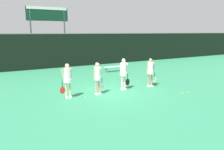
{
  "coord_description": "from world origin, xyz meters",
  "views": [
    {
      "loc": [
        -5.68,
        -10.24,
        3.29
      ],
      "look_at": [
        0.03,
        -0.0,
        0.96
      ],
      "focal_mm": 35.0,
      "sensor_mm": 36.0,
      "label": 1
    }
  ],
  "objects_px": {
    "tennis_ball_2": "(182,93)",
    "tennis_ball_4": "(138,82)",
    "player_3": "(151,70)",
    "player_2": "(124,71)",
    "tennis_ball_0": "(188,93)",
    "tennis_ball_1": "(86,97)",
    "player_1": "(98,76)",
    "tennis_ball_3": "(89,90)",
    "bench_courtside": "(115,67)",
    "player_0": "(68,78)",
    "scoreboard": "(48,20)"
  },
  "relations": [
    {
      "from": "bench_courtside",
      "to": "tennis_ball_1",
      "type": "height_order",
      "value": "bench_courtside"
    },
    {
      "from": "player_1",
      "to": "tennis_ball_0",
      "type": "height_order",
      "value": "player_1"
    },
    {
      "from": "player_3",
      "to": "tennis_ball_1",
      "type": "relative_size",
      "value": 26.36
    },
    {
      "from": "player_1",
      "to": "player_3",
      "type": "xyz_separation_m",
      "value": [
        3.53,
        0.0,
        0.0
      ]
    },
    {
      "from": "player_2",
      "to": "tennis_ball_0",
      "type": "distance_m",
      "value": 3.71
    },
    {
      "from": "player_2",
      "to": "tennis_ball_2",
      "type": "bearing_deg",
      "value": -48.78
    },
    {
      "from": "tennis_ball_0",
      "to": "tennis_ball_1",
      "type": "distance_m",
      "value": 5.55
    },
    {
      "from": "player_2",
      "to": "tennis_ball_3",
      "type": "xyz_separation_m",
      "value": [
        -1.78,
        0.88,
        -1.04
      ]
    },
    {
      "from": "player_1",
      "to": "tennis_ball_2",
      "type": "height_order",
      "value": "player_1"
    },
    {
      "from": "tennis_ball_1",
      "to": "tennis_ball_3",
      "type": "height_order",
      "value": "same"
    },
    {
      "from": "player_0",
      "to": "tennis_ball_2",
      "type": "distance_m",
      "value": 6.11
    },
    {
      "from": "player_1",
      "to": "player_3",
      "type": "relative_size",
      "value": 1.0
    },
    {
      "from": "player_0",
      "to": "tennis_ball_0",
      "type": "bearing_deg",
      "value": -22.33
    },
    {
      "from": "scoreboard",
      "to": "tennis_ball_0",
      "type": "bearing_deg",
      "value": -73.7
    },
    {
      "from": "player_2",
      "to": "tennis_ball_0",
      "type": "height_order",
      "value": "player_2"
    },
    {
      "from": "tennis_ball_3",
      "to": "tennis_ball_4",
      "type": "xyz_separation_m",
      "value": [
        3.53,
        0.13,
        0.0
      ]
    },
    {
      "from": "bench_courtside",
      "to": "player_3",
      "type": "relative_size",
      "value": 1.12
    },
    {
      "from": "tennis_ball_0",
      "to": "tennis_ball_4",
      "type": "distance_m",
      "value": 3.49
    },
    {
      "from": "player_2",
      "to": "tennis_ball_3",
      "type": "bearing_deg",
      "value": 149.84
    },
    {
      "from": "player_3",
      "to": "tennis_ball_1",
      "type": "bearing_deg",
      "value": -166.61
    },
    {
      "from": "player_1",
      "to": "tennis_ball_0",
      "type": "xyz_separation_m",
      "value": [
        4.38,
        -2.21,
        -0.99
      ]
    },
    {
      "from": "player_0",
      "to": "tennis_ball_1",
      "type": "relative_size",
      "value": 26.81
    },
    {
      "from": "player_0",
      "to": "tennis_ball_4",
      "type": "height_order",
      "value": "player_0"
    },
    {
      "from": "player_0",
      "to": "tennis_ball_2",
      "type": "relative_size",
      "value": 27.2
    },
    {
      "from": "player_3",
      "to": "player_2",
      "type": "bearing_deg",
      "value": -175.04
    },
    {
      "from": "tennis_ball_2",
      "to": "tennis_ball_4",
      "type": "height_order",
      "value": "tennis_ball_4"
    },
    {
      "from": "tennis_ball_4",
      "to": "player_3",
      "type": "bearing_deg",
      "value": -86.27
    },
    {
      "from": "player_3",
      "to": "tennis_ball_4",
      "type": "relative_size",
      "value": 24.25
    },
    {
      "from": "tennis_ball_2",
      "to": "tennis_ball_4",
      "type": "relative_size",
      "value": 0.91
    },
    {
      "from": "bench_courtside",
      "to": "tennis_ball_0",
      "type": "distance_m",
      "value": 7.74
    },
    {
      "from": "tennis_ball_4",
      "to": "player_1",
      "type": "bearing_deg",
      "value": -161.49
    },
    {
      "from": "scoreboard",
      "to": "player_2",
      "type": "bearing_deg",
      "value": -83.13
    },
    {
      "from": "bench_courtside",
      "to": "tennis_ball_3",
      "type": "distance_m",
      "value": 6.22
    },
    {
      "from": "player_1",
      "to": "tennis_ball_0",
      "type": "distance_m",
      "value": 5.01
    },
    {
      "from": "player_0",
      "to": "player_1",
      "type": "relative_size",
      "value": 1.02
    },
    {
      "from": "scoreboard",
      "to": "player_3",
      "type": "bearing_deg",
      "value": -74.64
    },
    {
      "from": "player_0",
      "to": "tennis_ball_0",
      "type": "height_order",
      "value": "player_0"
    },
    {
      "from": "bench_courtside",
      "to": "tennis_ball_3",
      "type": "height_order",
      "value": "bench_courtside"
    },
    {
      "from": "tennis_ball_2",
      "to": "tennis_ball_3",
      "type": "height_order",
      "value": "same"
    },
    {
      "from": "scoreboard",
      "to": "tennis_ball_4",
      "type": "relative_size",
      "value": 78.67
    },
    {
      "from": "player_1",
      "to": "tennis_ball_0",
      "type": "bearing_deg",
      "value": -37.5
    },
    {
      "from": "player_2",
      "to": "tennis_ball_1",
      "type": "bearing_deg",
      "value": -174.08
    },
    {
      "from": "tennis_ball_2",
      "to": "tennis_ball_4",
      "type": "xyz_separation_m",
      "value": [
        -0.54,
        3.29,
        0.0
      ]
    },
    {
      "from": "player_2",
      "to": "player_3",
      "type": "distance_m",
      "value": 1.83
    },
    {
      "from": "player_0",
      "to": "tennis_ball_0",
      "type": "relative_size",
      "value": 25.9
    },
    {
      "from": "player_0",
      "to": "tennis_ball_4",
      "type": "xyz_separation_m",
      "value": [
        5.03,
        0.99,
        -1.02
      ]
    },
    {
      "from": "tennis_ball_0",
      "to": "tennis_ball_1",
      "type": "height_order",
      "value": "tennis_ball_0"
    },
    {
      "from": "player_0",
      "to": "tennis_ball_3",
      "type": "relative_size",
      "value": 27.09
    },
    {
      "from": "player_2",
      "to": "tennis_ball_2",
      "type": "distance_m",
      "value": 3.39
    },
    {
      "from": "player_3",
      "to": "tennis_ball_4",
      "type": "height_order",
      "value": "player_3"
    }
  ]
}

